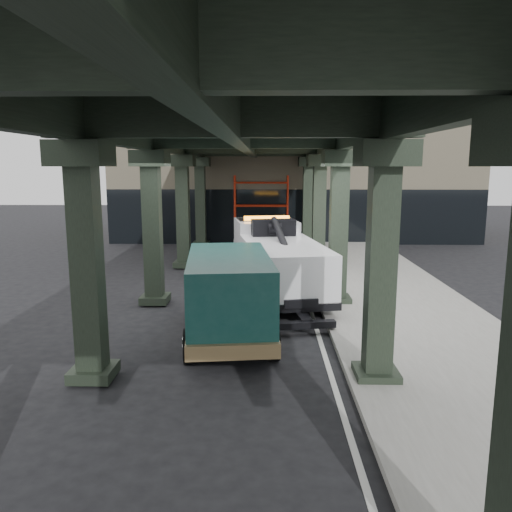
# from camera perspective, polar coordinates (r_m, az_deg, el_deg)

# --- Properties ---
(ground) EXTENTS (90.00, 90.00, 0.00)m
(ground) POSITION_cam_1_polar(r_m,az_deg,el_deg) (14.66, 0.05, -7.68)
(ground) COLOR black
(ground) RESTS_ON ground
(sidewalk) EXTENTS (5.00, 40.00, 0.15)m
(sidewalk) POSITION_cam_1_polar(r_m,az_deg,el_deg) (17.09, 15.51, -5.20)
(sidewalk) COLOR gray
(sidewalk) RESTS_ON ground
(lane_stripe) EXTENTS (0.12, 38.00, 0.01)m
(lane_stripe) POSITION_cam_1_polar(r_m,az_deg,el_deg) (16.64, 6.07, -5.54)
(lane_stripe) COLOR silver
(lane_stripe) RESTS_ON ground
(viaduct) EXTENTS (7.40, 32.00, 6.40)m
(viaduct) POSITION_cam_1_polar(r_m,az_deg,el_deg) (16.00, -1.28, 13.63)
(viaduct) COLOR black
(viaduct) RESTS_ON ground
(building) EXTENTS (22.00, 10.00, 8.00)m
(building) POSITION_cam_1_polar(r_m,az_deg,el_deg) (34.00, 4.11, 9.32)
(building) COLOR #C6B793
(building) RESTS_ON ground
(scaffolding) EXTENTS (3.08, 0.88, 4.00)m
(scaffolding) POSITION_cam_1_polar(r_m,az_deg,el_deg) (28.70, 0.60, 5.41)
(scaffolding) COLOR red
(scaffolding) RESTS_ON ground
(tow_truck) EXTENTS (3.54, 8.54, 2.73)m
(tow_truck) POSITION_cam_1_polar(r_m,az_deg,el_deg) (18.00, 2.16, 0.04)
(tow_truck) COLOR black
(tow_truck) RESTS_ON ground
(towed_van) EXTENTS (2.73, 5.77, 2.26)m
(towed_van) POSITION_cam_1_polar(r_m,az_deg,el_deg) (13.27, -3.15, -4.15)
(towed_van) COLOR #12423D
(towed_van) RESTS_ON ground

